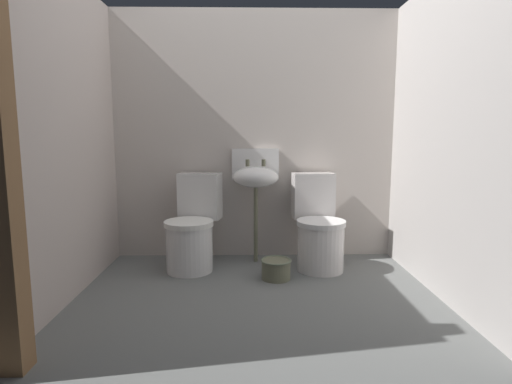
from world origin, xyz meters
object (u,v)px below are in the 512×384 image
bucket (276,269)px  sink (256,176)px  toilet_left (193,230)px  toilet_right (318,230)px

bucket → sink: bearing=107.5°
sink → toilet_left: bearing=-160.5°
sink → toilet_right: bearing=-19.8°
sink → bucket: size_ratio=4.14×
toilet_left → bucket: toilet_left is taller
toilet_left → sink: bearing=-149.0°
sink → bucket: sink is taller
toilet_right → sink: 0.71m
toilet_right → sink: size_ratio=0.79×
toilet_left → toilet_right: (1.05, -0.00, 0.00)m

